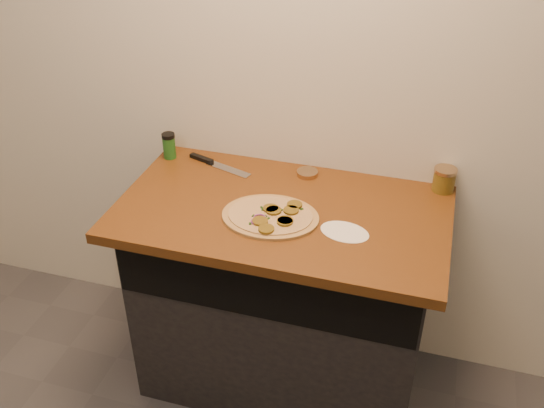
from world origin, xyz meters
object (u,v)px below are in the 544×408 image
(salsa_jar, at_px, (444,179))
(spice_shaker, at_px, (169,146))
(chefs_knife, at_px, (214,164))
(pizza, at_px, (271,216))

(salsa_jar, distance_m, spice_shaker, 1.10)
(chefs_knife, distance_m, salsa_jar, 0.91)
(pizza, xyz_separation_m, salsa_jar, (0.57, 0.37, 0.04))
(pizza, bearing_deg, chefs_knife, 137.59)
(pizza, height_order, salsa_jar, salsa_jar)
(chefs_knife, relative_size, spice_shaker, 2.69)
(chefs_knife, xyz_separation_m, salsa_jar, (0.90, 0.06, 0.04))
(salsa_jar, height_order, spice_shaker, spice_shaker)
(chefs_knife, bearing_deg, spice_shaker, 178.09)
(pizza, height_order, chefs_knife, pizza)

